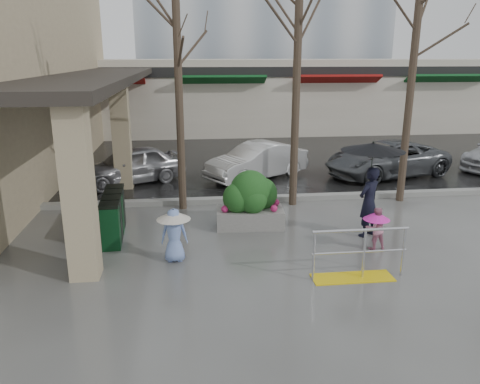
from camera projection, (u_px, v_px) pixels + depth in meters
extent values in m
plane|color=#51514F|center=(276.00, 256.00, 10.18)|extent=(120.00, 120.00, 0.00)
cube|color=black|center=(213.00, 121.00, 31.15)|extent=(120.00, 36.00, 0.01)
cube|color=gray|center=(250.00, 199.00, 13.97)|extent=(120.00, 0.30, 0.15)
cube|color=#2D2823|center=(98.00, 73.00, 16.25)|extent=(2.80, 18.00, 0.25)
cube|color=tan|center=(78.00, 191.00, 8.77)|extent=(0.55, 0.55, 3.50)
cube|color=tan|center=(122.00, 135.00, 14.97)|extent=(0.55, 0.55, 3.50)
cube|color=beige|center=(251.00, 95.00, 27.00)|extent=(34.00, 6.00, 4.00)
cube|color=maroon|center=(100.00, 84.00, 23.10)|extent=(4.50, 1.68, 0.87)
cube|color=#0F4C1E|center=(220.00, 83.00, 23.77)|extent=(4.50, 1.68, 0.87)
cube|color=maroon|center=(335.00, 82.00, 24.45)|extent=(4.50, 1.68, 0.87)
cube|color=#0F4C1E|center=(443.00, 82.00, 25.13)|extent=(4.50, 1.68, 0.87)
cube|color=black|center=(259.00, 72.00, 23.85)|extent=(34.00, 0.35, 0.50)
cube|color=yellow|center=(352.00, 277.00, 9.18)|extent=(1.60, 0.50, 0.02)
cylinder|color=silver|center=(314.00, 256.00, 8.95)|extent=(0.05, 0.05, 1.00)
cylinder|color=silver|center=(364.00, 254.00, 9.07)|extent=(0.05, 0.05, 1.00)
cylinder|color=silver|center=(403.00, 252.00, 9.16)|extent=(0.05, 0.05, 1.00)
cylinder|color=silver|center=(361.00, 230.00, 8.91)|extent=(1.90, 0.06, 0.06)
cylinder|color=silver|center=(359.00, 252.00, 9.04)|extent=(1.90, 0.04, 0.04)
cylinder|color=#382B21|center=(179.00, 87.00, 12.43)|extent=(0.22, 0.22, 6.80)
cylinder|color=#382B21|center=(297.00, 82.00, 12.77)|extent=(0.22, 0.22, 7.00)
cylinder|color=#382B21|center=(410.00, 91.00, 13.21)|extent=(0.22, 0.22, 6.50)
imported|color=black|center=(369.00, 202.00, 11.11)|extent=(0.74, 0.68, 1.70)
cylinder|color=black|center=(372.00, 166.00, 10.87)|extent=(0.02, 0.02, 1.08)
cone|color=black|center=(373.00, 147.00, 10.74)|extent=(1.48, 1.48, 0.18)
sphere|color=black|center=(374.00, 142.00, 10.71)|extent=(0.05, 0.05, 0.05)
imported|color=#CB7C9A|center=(376.00, 228.00, 10.44)|extent=(0.49, 0.38, 0.98)
cylinder|color=black|center=(376.00, 221.00, 10.39)|extent=(0.02, 0.02, 0.42)
cone|color=#FF28C2|center=(377.00, 216.00, 10.36)|extent=(0.60, 0.60, 0.18)
sphere|color=black|center=(377.00, 211.00, 10.33)|extent=(0.05, 0.05, 0.05)
imported|color=#7995D7|center=(174.00, 235.00, 9.80)|extent=(0.58, 0.39, 1.15)
cylinder|color=black|center=(174.00, 223.00, 9.72)|extent=(0.02, 0.02, 0.54)
cone|color=beige|center=(173.00, 215.00, 9.67)|extent=(0.72, 0.72, 0.18)
sphere|color=black|center=(173.00, 210.00, 9.64)|extent=(0.05, 0.05, 0.05)
cube|color=slate|center=(250.00, 218.00, 11.89)|extent=(1.74, 0.95, 0.47)
ellipsoid|color=#1A4415|center=(250.00, 191.00, 11.69)|extent=(1.03, 0.93, 1.08)
sphere|color=#1A4415|center=(238.00, 198.00, 11.60)|extent=(0.74, 0.74, 0.74)
sphere|color=#1A4415|center=(262.00, 194.00, 11.90)|extent=(0.78, 0.78, 0.78)
cube|color=#0D3B1C|center=(111.00, 228.00, 10.47)|extent=(0.42, 0.42, 0.98)
cube|color=black|center=(109.00, 205.00, 10.32)|extent=(0.45, 0.45, 0.07)
cube|color=black|center=(113.00, 220.00, 10.93)|extent=(0.42, 0.42, 0.98)
cube|color=black|center=(111.00, 199.00, 10.78)|extent=(0.45, 0.45, 0.07)
cube|color=#0C3719|center=(115.00, 214.00, 11.40)|extent=(0.42, 0.42, 0.98)
cube|color=black|center=(113.00, 193.00, 11.25)|extent=(0.45, 0.45, 0.07)
cube|color=black|center=(116.00, 207.00, 11.87)|extent=(0.42, 0.42, 0.98)
cube|color=black|center=(115.00, 187.00, 11.71)|extent=(0.45, 0.45, 0.07)
imported|color=#A09FA4|center=(130.00, 165.00, 15.84)|extent=(3.98, 2.94, 1.26)
imported|color=silver|center=(257.00, 161.00, 16.45)|extent=(3.96, 3.14, 1.26)
imported|color=#515458|center=(387.00, 159.00, 16.82)|extent=(4.93, 3.22, 1.26)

